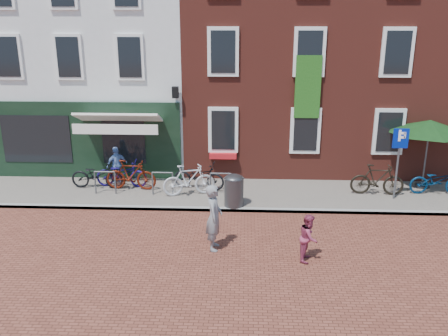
{
  "coord_description": "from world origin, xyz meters",
  "views": [
    {
      "loc": [
        1.31,
        -14.13,
        6.01
      ],
      "look_at": [
        0.64,
        0.5,
        1.32
      ],
      "focal_mm": 38.28,
      "sensor_mm": 36.0,
      "label": 1
    }
  ],
  "objects_px": {
    "parking_sign": "(399,151)",
    "bicycle_3": "(189,180)",
    "boy": "(309,237)",
    "woman": "(214,217)",
    "cafe_person": "(117,165)",
    "bicycle_2": "(122,174)",
    "parasol": "(430,124)",
    "bicycle_4": "(199,176)",
    "bicycle_5": "(377,180)",
    "bicycle_0": "(97,175)",
    "bicycle_6": "(437,180)",
    "litter_bin": "(234,189)",
    "bicycle_1": "(131,175)"
  },
  "relations": [
    {
      "from": "boy",
      "to": "bicycle_4",
      "type": "distance_m",
      "value": 5.87
    },
    {
      "from": "parking_sign",
      "to": "bicycle_6",
      "type": "relative_size",
      "value": 1.3
    },
    {
      "from": "cafe_person",
      "to": "bicycle_3",
      "type": "xyz_separation_m",
      "value": [
        2.78,
        -1.13,
        -0.15
      ]
    },
    {
      "from": "bicycle_0",
      "to": "bicycle_2",
      "type": "relative_size",
      "value": 1.0
    },
    {
      "from": "woman",
      "to": "bicycle_3",
      "type": "xyz_separation_m",
      "value": [
        -1.11,
        3.74,
        -0.27
      ]
    },
    {
      "from": "woman",
      "to": "litter_bin",
      "type": "bearing_deg",
      "value": -8.2
    },
    {
      "from": "bicycle_1",
      "to": "bicycle_5",
      "type": "bearing_deg",
      "value": -87.57
    },
    {
      "from": "parasol",
      "to": "cafe_person",
      "type": "height_order",
      "value": "parasol"
    },
    {
      "from": "bicycle_4",
      "to": "bicycle_6",
      "type": "bearing_deg",
      "value": -78.79
    },
    {
      "from": "woman",
      "to": "bicycle_6",
      "type": "relative_size",
      "value": 0.98
    },
    {
      "from": "cafe_person",
      "to": "bicycle_3",
      "type": "bearing_deg",
      "value": 117.97
    },
    {
      "from": "parasol",
      "to": "bicycle_2",
      "type": "height_order",
      "value": "parasol"
    },
    {
      "from": "boy",
      "to": "bicycle_0",
      "type": "distance_m",
      "value": 8.41
    },
    {
      "from": "bicycle_2",
      "to": "woman",
      "type": "bearing_deg",
      "value": -138.45
    },
    {
      "from": "litter_bin",
      "to": "woman",
      "type": "height_order",
      "value": "woman"
    },
    {
      "from": "bicycle_0",
      "to": "bicycle_6",
      "type": "distance_m",
      "value": 11.9
    },
    {
      "from": "parking_sign",
      "to": "bicycle_3",
      "type": "bearing_deg",
      "value": 179.76
    },
    {
      "from": "bicycle_5",
      "to": "bicycle_6",
      "type": "height_order",
      "value": "bicycle_5"
    },
    {
      "from": "bicycle_5",
      "to": "bicycle_0",
      "type": "bearing_deg",
      "value": 92.72
    },
    {
      "from": "litter_bin",
      "to": "boy",
      "type": "bearing_deg",
      "value": -59.05
    },
    {
      "from": "parasol",
      "to": "boy",
      "type": "xyz_separation_m",
      "value": [
        -4.76,
        -5.42,
        -1.8
      ]
    },
    {
      "from": "bicycle_2",
      "to": "bicycle_1",
      "type": "bearing_deg",
      "value": -122.55
    },
    {
      "from": "bicycle_3",
      "to": "woman",
      "type": "bearing_deg",
      "value": -179.35
    },
    {
      "from": "litter_bin",
      "to": "bicycle_0",
      "type": "height_order",
      "value": "litter_bin"
    },
    {
      "from": "bicycle_3",
      "to": "bicycle_4",
      "type": "bearing_deg",
      "value": -40.34
    },
    {
      "from": "boy",
      "to": "bicycle_3",
      "type": "relative_size",
      "value": 0.69
    },
    {
      "from": "bicycle_0",
      "to": "bicycle_3",
      "type": "height_order",
      "value": "bicycle_3"
    },
    {
      "from": "cafe_person",
      "to": "bicycle_5",
      "type": "height_order",
      "value": "cafe_person"
    },
    {
      "from": "parasol",
      "to": "bicycle_4",
      "type": "height_order",
      "value": "parasol"
    },
    {
      "from": "parasol",
      "to": "cafe_person",
      "type": "xyz_separation_m",
      "value": [
        -11.09,
        -0.05,
        -1.63
      ]
    },
    {
      "from": "bicycle_2",
      "to": "bicycle_0",
      "type": "bearing_deg",
      "value": 105.36
    },
    {
      "from": "litter_bin",
      "to": "parking_sign",
      "type": "distance_m",
      "value": 5.58
    },
    {
      "from": "litter_bin",
      "to": "bicycle_5",
      "type": "distance_m",
      "value": 5.04
    },
    {
      "from": "bicycle_3",
      "to": "bicycle_6",
      "type": "relative_size",
      "value": 0.97
    },
    {
      "from": "cafe_person",
      "to": "bicycle_2",
      "type": "height_order",
      "value": "cafe_person"
    },
    {
      "from": "parking_sign",
      "to": "bicycle_3",
      "type": "distance_m",
      "value": 7.06
    },
    {
      "from": "bicycle_4",
      "to": "bicycle_5",
      "type": "bearing_deg",
      "value": -80.58
    },
    {
      "from": "litter_bin",
      "to": "bicycle_3",
      "type": "bearing_deg",
      "value": 149.64
    },
    {
      "from": "litter_bin",
      "to": "bicycle_1",
      "type": "height_order",
      "value": "litter_bin"
    },
    {
      "from": "bicycle_2",
      "to": "bicycle_5",
      "type": "relative_size",
      "value": 1.03
    },
    {
      "from": "bicycle_2",
      "to": "litter_bin",
      "type": "bearing_deg",
      "value": -109.54
    },
    {
      "from": "woman",
      "to": "bicycle_2",
      "type": "distance_m",
      "value": 5.77
    },
    {
      "from": "parasol",
      "to": "bicycle_3",
      "type": "relative_size",
      "value": 1.54
    },
    {
      "from": "cafe_person",
      "to": "bicycle_6",
      "type": "height_order",
      "value": "cafe_person"
    },
    {
      "from": "parking_sign",
      "to": "bicycle_0",
      "type": "xyz_separation_m",
      "value": [
        -10.32,
        0.57,
        -1.18
      ]
    },
    {
      "from": "cafe_person",
      "to": "bicycle_4",
      "type": "relative_size",
      "value": 0.74
    },
    {
      "from": "bicycle_1",
      "to": "bicycle_5",
      "type": "xyz_separation_m",
      "value": [
        8.57,
        -0.12,
        0.0
      ]
    },
    {
      "from": "parasol",
      "to": "bicycle_3",
      "type": "xyz_separation_m",
      "value": [
        -8.32,
        -1.18,
        -1.78
      ]
    },
    {
      "from": "bicycle_6",
      "to": "woman",
      "type": "bearing_deg",
      "value": 119.2
    },
    {
      "from": "bicycle_1",
      "to": "woman",
      "type": "bearing_deg",
      "value": -139.19
    }
  ]
}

